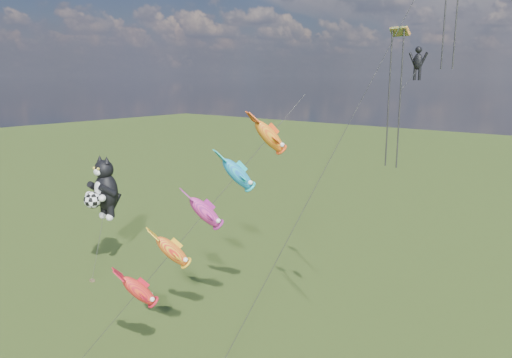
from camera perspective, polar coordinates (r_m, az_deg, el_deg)
The scene contains 4 objects.
ground at distance 43.66m, azimuth -19.31°, elevation -13.73°, with size 300.00×300.00×0.00m, color #1F350D.
cat_kite_rig at distance 48.22m, azimuth -17.03°, elevation -1.00°, with size 3.00×4.31×11.10m.
fish_windsock_rig at distance 32.41m, azimuth -5.85°, elevation -3.85°, with size 8.25×13.79×17.09m.
parafoil_rig at distance 28.80m, azimuth 17.66°, elevation 13.26°, with size 7.03×16.48×26.65m.
Camera 1 is at (34.38, -19.75, 18.28)m, focal length 35.00 mm.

